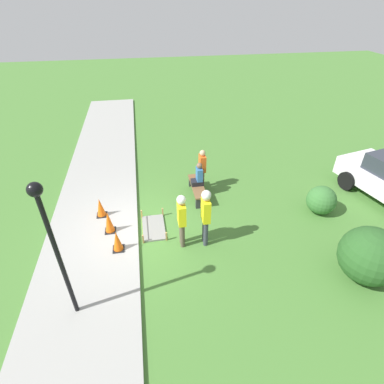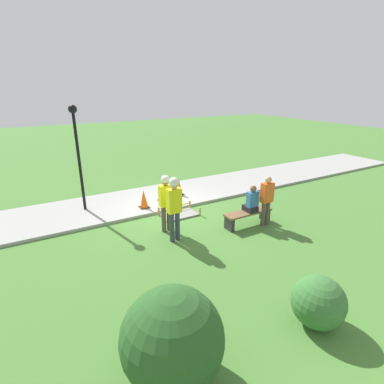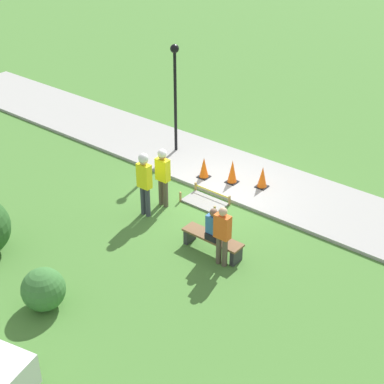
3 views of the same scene
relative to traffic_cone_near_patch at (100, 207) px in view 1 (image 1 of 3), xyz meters
The scene contains 14 objects.
ground_plane 1.56m from the traffic_cone_near_patch, 52.46° to the left, with size 60.00×60.00×0.00m, color #477A33.
sidewalk 1.02m from the traffic_cone_near_patch, 14.34° to the right, with size 28.00×2.85×0.10m.
wet_concrete_patch 1.95m from the traffic_cone_near_patch, 62.77° to the left, with size 1.30×0.77×0.31m.
traffic_cone_near_patch is the anchor object (origin of this frame).
traffic_cone_far_patch 0.93m from the traffic_cone_near_patch, 20.53° to the left, with size 0.34×0.34×0.75m.
traffic_cone_sidewalk_edge 1.85m from the traffic_cone_near_patch, 19.13° to the left, with size 0.34×0.34×0.68m.
park_bench 3.53m from the traffic_cone_near_patch, 101.75° to the left, with size 1.68×0.44×0.47m.
person_seated_on_bench 3.62m from the traffic_cone_near_patch, 102.78° to the left, with size 0.36×0.44×0.89m.
worker_supervisor 3.13m from the traffic_cone_near_patch, 55.25° to the left, with size 0.40×0.26×1.80m.
worker_assistant 3.76m from the traffic_cone_near_patch, 60.64° to the left, with size 0.40×0.28×1.93m.
bystander_in_orange_shirt 3.95m from the traffic_cone_near_patch, 107.94° to the left, with size 0.40×0.22×1.65m.
lamppost_near 4.20m from the traffic_cone_near_patch, ahead, with size 0.28×0.28×3.63m.
shrub_rounded_near 8.10m from the traffic_cone_near_patch, 61.85° to the left, with size 1.56×1.56×1.56m.
shrub_rounded_mid 7.54m from the traffic_cone_near_patch, 82.59° to the left, with size 1.00×1.00×1.00m.
Camera 1 is at (7.52, 0.46, 6.50)m, focal length 28.00 mm.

